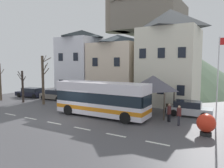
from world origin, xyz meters
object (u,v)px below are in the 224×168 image
at_px(transit_bus, 102,99).
at_px(parked_car_00, 55,95).
at_px(parked_car_02, 81,98).
at_px(pedestrian_00, 179,114).
at_px(parked_car_03, 31,92).
at_px(harbour_buoy, 206,124).
at_px(pedestrian_01, 169,112).
at_px(bare_tree_00, 23,86).
at_px(bare_tree_01, 0,81).
at_px(townhouse_02, 169,57).
at_px(townhouse_00, 82,63).
at_px(townhouse_01, 117,67).
at_px(public_bench, 173,108).
at_px(flagpole, 219,75).
at_px(parked_car_01, 189,109).
at_px(hilltop_castle, 150,55).
at_px(bus_shelter, 153,83).
at_px(bare_tree_02, 43,79).

bearing_deg(transit_bus, parked_car_00, 156.21).
distance_m(parked_car_02, pedestrian_00, 13.64).
height_order(parked_car_03, harbour_buoy, harbour_buoy).
xyz_separation_m(parked_car_03, pedestrian_00, (22.62, -3.79, 0.26)).
relative_size(pedestrian_01, bare_tree_00, 0.39).
height_order(pedestrian_00, pedestrian_01, pedestrian_00).
distance_m(pedestrian_01, bare_tree_01, 22.80).
xyz_separation_m(townhouse_02, harbour_buoy, (5.60, -10.23, -4.88)).
bearing_deg(harbour_buoy, transit_bus, 174.70).
bearing_deg(parked_car_00, harbour_buoy, 158.30).
bearing_deg(pedestrian_00, townhouse_02, 111.18).
relative_size(transit_bus, bare_tree_00, 2.26).
xyz_separation_m(townhouse_00, transit_bus, (9.82, -9.46, -3.40)).
xyz_separation_m(townhouse_01, public_bench, (9.01, -4.45, -3.99)).
bearing_deg(parked_car_00, townhouse_00, -108.33).
relative_size(townhouse_00, parked_car_03, 2.14).
distance_m(townhouse_02, transit_bus, 10.87).
distance_m(pedestrian_00, pedestrian_01, 1.20).
bearing_deg(townhouse_00, transit_bus, -43.92).
bearing_deg(townhouse_02, flagpole, -49.32).
height_order(parked_car_02, flagpole, flagpole).
bearing_deg(parked_car_01, pedestrian_00, -94.07).
distance_m(townhouse_02, pedestrian_01, 9.71).
bearing_deg(harbour_buoy, hilltop_castle, 118.07).
xyz_separation_m(townhouse_02, public_bench, (1.81, -4.50, -5.26)).
xyz_separation_m(parked_car_00, pedestrian_00, (17.89, -3.92, 0.25)).
bearing_deg(bus_shelter, townhouse_02, 92.01).
height_order(bus_shelter, flagpole, flagpole).
xyz_separation_m(townhouse_00, townhouse_01, (6.29, -0.14, -0.57)).
bearing_deg(transit_bus, bare_tree_02, 171.06).
height_order(hilltop_castle, transit_bus, hilltop_castle).
bearing_deg(bus_shelter, bare_tree_02, -171.74).
distance_m(townhouse_02, bus_shelter, 6.68).
bearing_deg(flagpole, parked_car_00, 173.89).
relative_size(bus_shelter, pedestrian_01, 2.43).
height_order(transit_bus, flagpole, flagpole).
height_order(townhouse_02, pedestrian_00, townhouse_02).
relative_size(hilltop_castle, flagpole, 5.27).
relative_size(transit_bus, bare_tree_01, 1.83).
xyz_separation_m(townhouse_01, transit_bus, (3.53, -9.32, -2.83)).
relative_size(townhouse_01, bare_tree_00, 2.19).
xyz_separation_m(harbour_buoy, bare_tree_00, (-22.01, 1.76, 1.30)).
xyz_separation_m(townhouse_02, hilltop_castle, (-8.85, 16.85, 1.03)).
distance_m(townhouse_00, hilltop_castle, 17.49).
bearing_deg(hilltop_castle, parked_car_03, -115.49).
xyz_separation_m(townhouse_01, pedestrian_01, (9.59, -8.00, -3.60)).
distance_m(parked_car_02, flagpole, 16.25).
xyz_separation_m(harbour_buoy, bare_tree_01, (-25.91, 1.19, 1.74)).
distance_m(hilltop_castle, bus_shelter, 24.98).
bearing_deg(bare_tree_00, harbour_buoy, -4.58).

